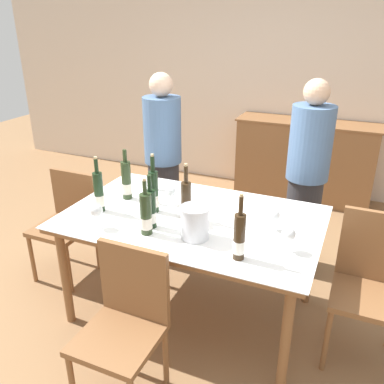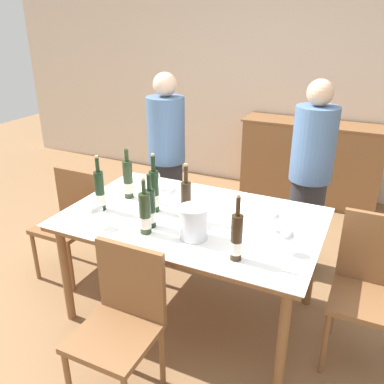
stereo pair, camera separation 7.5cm
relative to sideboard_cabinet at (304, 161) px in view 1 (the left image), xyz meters
The scene contains 23 objects.
ground_plane 2.48m from the sideboard_cabinet, 98.90° to the right, with size 12.00×12.00×0.00m, color olive.
back_wall 1.05m from the sideboard_cabinet, 142.47° to the left, with size 8.00×0.10×2.80m.
sideboard_cabinet is the anchor object (origin of this frame).
dining_table 2.45m from the sideboard_cabinet, 98.90° to the right, with size 1.70×1.09×0.78m.
ice_bucket 2.71m from the sideboard_cabinet, 95.34° to the right, with size 0.18×0.18×0.20m.
wine_bottle_0 2.81m from the sideboard_cabinet, 88.70° to the right, with size 0.07×0.07×0.39m.
wine_bottle_1 2.80m from the sideboard_cabinet, 111.10° to the right, with size 0.07×0.07×0.39m.
wine_bottle_2 2.74m from the sideboard_cabinet, 101.93° to the right, with size 0.07×0.07×0.35m.
wine_bottle_3 2.82m from the sideboard_cabinet, 101.25° to the right, with size 0.07×0.07×0.37m.
wine_bottle_4 2.54m from the sideboard_cabinet, 111.95° to the right, with size 0.07×0.07×0.37m.
wine_bottle_5 2.56m from the sideboard_cabinet, 104.87° to the right, with size 0.07×0.07×0.41m.
wine_bottle_6 2.52m from the sideboard_cabinet, 99.38° to the right, with size 0.07×0.07×0.38m.
wine_glass_0 2.41m from the sideboard_cabinet, 86.13° to the right, with size 0.08×0.08×0.14m.
wine_glass_1 2.29m from the sideboard_cabinet, 111.97° to the right, with size 0.07×0.07×0.14m.
wine_glass_2 2.95m from the sideboard_cabinet, 107.31° to the right, with size 0.09×0.09×0.16m.
wine_glass_3 2.64m from the sideboard_cabinet, 83.48° to the right, with size 0.08×0.08×0.15m.
wine_glass_4 2.40m from the sideboard_cabinet, 104.54° to the right, with size 0.08×0.08×0.13m.
wine_glass_5 2.57m from the sideboard_cabinet, 97.49° to the right, with size 0.08×0.08×0.15m.
chair_left_end 2.78m from the sideboard_cabinet, 123.21° to the right, with size 0.42×0.42×0.86m.
chair_near_front 3.21m from the sideboard_cabinet, 97.77° to the right, with size 0.42×0.42×0.90m.
chair_right_end 2.45m from the sideboard_cabinet, 71.67° to the right, with size 0.42×0.42×0.95m.
person_host 1.91m from the sideboard_cabinet, 122.90° to the right, with size 0.33×0.33×1.60m.
person_guest_left 1.56m from the sideboard_cabinet, 81.38° to the right, with size 0.33×0.33×1.61m.
Camera 1 is at (0.97, -2.23, 2.01)m, focal length 38.00 mm.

